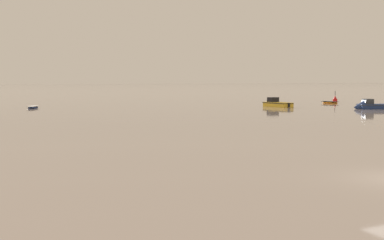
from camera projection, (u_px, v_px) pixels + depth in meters
The scene contains 5 objects.
rowboat_moored_0 at pixel (33, 107), 76.00m from camera, with size 2.42×3.18×0.48m.
motorboat_moored_0 at pixel (369, 107), 74.29m from camera, with size 6.29×3.97×2.26m.
motorboat_moored_3 at pixel (274, 104), 80.52m from camera, with size 2.75×6.14×2.26m.
rowboat_moored_3 at pixel (330, 103), 90.65m from camera, with size 1.79×3.55×0.54m.
channel_buoy at pixel (335, 99), 97.39m from camera, with size 0.90×0.90×2.30m.
Camera 1 is at (-17.92, -15.93, 4.56)m, focal length 46.07 mm.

